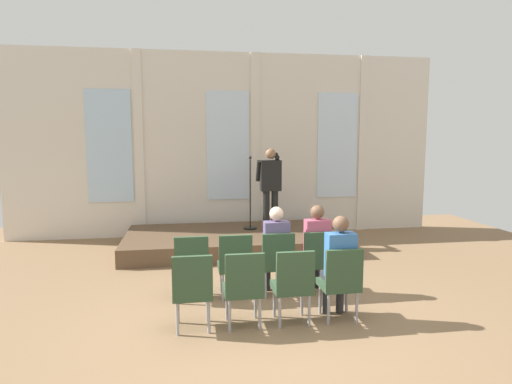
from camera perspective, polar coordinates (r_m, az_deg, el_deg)
The scene contains 16 objects.
ground_plane at distance 5.53m, azimuth 1.64°, elevation -17.09°, with size 13.49×13.49×0.00m, color #846647.
rear_partition at distance 10.19m, azimuth -3.57°, elevation 6.16°, with size 9.89×0.14×4.19m.
stage_platform at distance 9.01m, azimuth -2.79°, elevation -6.35°, with size 4.40×2.26×0.33m, color brown.
speaker at distance 9.00m, azimuth 1.89°, elevation 1.17°, with size 0.52×0.69×1.71m.
mic_stand at distance 9.26m, azimuth -0.76°, elevation -2.80°, with size 0.28×0.28×1.55m.
chair_r0_c0 at distance 6.18m, azimuth -8.42°, elevation -9.25°, with size 0.46×0.44×0.94m.
chair_r0_c1 at distance 6.21m, azimuth -2.78°, elevation -9.09°, with size 0.46×0.44×0.94m.
chair_r0_c2 at distance 6.30m, azimuth 2.74°, elevation -8.85°, with size 0.46×0.44×0.94m.
audience_r0_c2 at distance 6.33m, azimuth 2.60°, elevation -7.03°, with size 0.36×0.39×1.29m.
chair_r0_c3 at distance 6.45m, azimuth 8.05°, elevation -8.54°, with size 0.46×0.44×0.94m.
audience_r0_c3 at distance 6.48m, azimuth 7.87°, elevation -6.73°, with size 0.36×0.39×1.30m.
chair_r1_c0 at distance 5.25m, azimuth -8.30°, elevation -12.23°, with size 0.46×0.44×0.94m.
chair_r1_c1 at distance 5.29m, azimuth -1.62°, elevation -12.01°, with size 0.46×0.44×0.94m.
chair_r1_c2 at distance 5.40m, azimuth 4.88°, elevation -11.64°, with size 0.46×0.44×0.94m.
chair_r1_c3 at distance 5.57m, azimuth 11.03°, elevation -11.16°, with size 0.46×0.44×0.94m.
audience_r1_c3 at distance 5.58m, azimuth 10.79°, elevation -8.97°, with size 0.36×0.39×1.32m.
Camera 1 is at (-0.94, -4.96, 2.27)m, focal length 30.57 mm.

